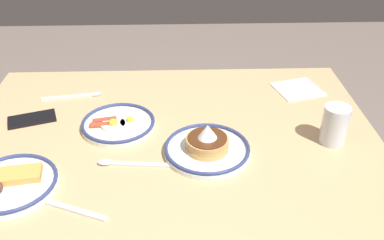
# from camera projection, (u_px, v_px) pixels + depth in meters

# --- Properties ---
(dining_table) EXTENTS (1.24, 0.89, 0.73)m
(dining_table) POSITION_uv_depth(u_px,v_px,m) (171.00, 160.00, 1.31)
(dining_table) COLOR tan
(dining_table) RESTS_ON ground_plane
(plate_near_main) EXTENTS (0.23, 0.23, 0.04)m
(plate_near_main) POSITION_uv_depth(u_px,v_px,m) (118.00, 124.00, 1.29)
(plate_near_main) COLOR silver
(plate_near_main) RESTS_ON dining_table
(plate_center_pancakes) EXTENTS (0.24, 0.24, 0.09)m
(plate_center_pancakes) POSITION_uv_depth(u_px,v_px,m) (207.00, 147.00, 1.18)
(plate_center_pancakes) COLOR white
(plate_center_pancakes) RESTS_ON dining_table
(plate_far_companion) EXTENTS (0.23, 0.23, 0.05)m
(plate_far_companion) POSITION_uv_depth(u_px,v_px,m) (9.00, 184.00, 1.06)
(plate_far_companion) COLOR white
(plate_far_companion) RESTS_ON dining_table
(drinking_glass) EXTENTS (0.07, 0.07, 0.12)m
(drinking_glass) POSITION_uv_depth(u_px,v_px,m) (334.00, 127.00, 1.21)
(drinking_glass) COLOR silver
(drinking_glass) RESTS_ON dining_table
(cell_phone) EXTENTS (0.16, 0.11, 0.01)m
(cell_phone) POSITION_uv_depth(u_px,v_px,m) (32.00, 119.00, 1.33)
(cell_phone) COLOR black
(cell_phone) RESTS_ON dining_table
(paper_napkin) EXTENTS (0.18, 0.18, 0.00)m
(paper_napkin) POSITION_uv_depth(u_px,v_px,m) (298.00, 89.00, 1.50)
(paper_napkin) COLOR white
(paper_napkin) RESTS_ON dining_table
(fork_near) EXTENTS (0.19, 0.09, 0.01)m
(fork_near) POSITION_uv_depth(u_px,v_px,m) (70.00, 208.00, 1.00)
(fork_near) COLOR silver
(fork_near) RESTS_ON dining_table
(fork_far) EXTENTS (0.20, 0.05, 0.01)m
(fork_far) POSITION_uv_depth(u_px,v_px,m) (72.00, 96.00, 1.46)
(fork_far) COLOR silver
(fork_far) RESTS_ON dining_table
(tea_spoon) EXTENTS (0.21, 0.04, 0.01)m
(tea_spoon) POSITION_uv_depth(u_px,v_px,m) (125.00, 163.00, 1.14)
(tea_spoon) COLOR silver
(tea_spoon) RESTS_ON dining_table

